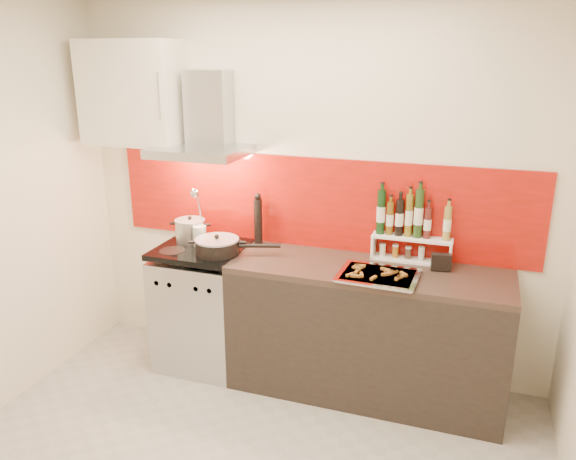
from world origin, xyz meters
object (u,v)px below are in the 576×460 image
at_px(range_stove, 204,307).
at_px(pepper_mill, 258,220).
at_px(counter, 366,331).
at_px(saute_pan, 218,246).
at_px(baking_tray, 378,275).
at_px(stock_pot, 190,230).

distance_m(range_stove, pepper_mill, 0.76).
bearing_deg(counter, range_stove, -179.77).
height_order(range_stove, saute_pan, saute_pan).
relative_size(range_stove, pepper_mill, 2.41).
distance_m(pepper_mill, baking_tray, 1.01).
bearing_deg(range_stove, counter, 0.23).
distance_m(stock_pot, baking_tray, 1.44).
bearing_deg(stock_pot, saute_pan, -30.11).
relative_size(range_stove, counter, 0.51).
xyz_separation_m(stock_pot, saute_pan, (0.31, -0.18, -0.03)).
relative_size(counter, saute_pan, 3.18).
bearing_deg(counter, saute_pan, -174.92).
height_order(saute_pan, baking_tray, saute_pan).
bearing_deg(counter, stock_pot, 176.23).
xyz_separation_m(range_stove, pepper_mill, (0.35, 0.21, 0.64)).
distance_m(range_stove, saute_pan, 0.56).
xyz_separation_m(counter, baking_tray, (0.08, -0.14, 0.47)).
xyz_separation_m(range_stove, counter, (1.20, 0.00, 0.01)).
xyz_separation_m(stock_pot, baking_tray, (1.42, -0.23, -0.07)).
height_order(pepper_mill, baking_tray, pepper_mill).
relative_size(counter, baking_tray, 3.64).
xyz_separation_m(counter, pepper_mill, (-0.85, 0.21, 0.63)).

